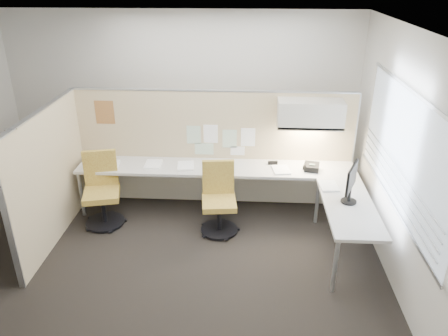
# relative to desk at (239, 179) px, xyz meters

# --- Properties ---
(floor) EXTENTS (5.50, 4.50, 0.01)m
(floor) POSITION_rel_desk_xyz_m (-0.93, -1.13, -0.61)
(floor) COLOR black
(floor) RESTS_ON ground
(ceiling) EXTENTS (5.50, 4.50, 0.01)m
(ceiling) POSITION_rel_desk_xyz_m (-0.93, -1.13, 2.20)
(ceiling) COLOR white
(ceiling) RESTS_ON wall_back
(wall_back) EXTENTS (5.50, 0.02, 2.80)m
(wall_back) POSITION_rel_desk_xyz_m (-0.93, 1.12, 0.80)
(wall_back) COLOR beige
(wall_back) RESTS_ON ground
(wall_front) EXTENTS (5.50, 0.02, 2.80)m
(wall_front) POSITION_rel_desk_xyz_m (-0.93, -3.38, 0.80)
(wall_front) COLOR beige
(wall_front) RESTS_ON ground
(wall_right) EXTENTS (0.02, 4.50, 2.80)m
(wall_right) POSITION_rel_desk_xyz_m (1.82, -1.13, 0.80)
(wall_right) COLOR beige
(wall_right) RESTS_ON ground
(window_pane) EXTENTS (0.01, 2.80, 1.30)m
(window_pane) POSITION_rel_desk_xyz_m (1.79, -1.13, 0.95)
(window_pane) COLOR #A1AEBC
(window_pane) RESTS_ON wall_right
(partition_back) EXTENTS (4.10, 0.06, 1.75)m
(partition_back) POSITION_rel_desk_xyz_m (-0.38, 0.47, 0.27)
(partition_back) COLOR #CAB18B
(partition_back) RESTS_ON floor
(partition_left) EXTENTS (0.06, 2.20, 1.75)m
(partition_left) POSITION_rel_desk_xyz_m (-2.43, -0.63, 0.27)
(partition_left) COLOR #CAB18B
(partition_left) RESTS_ON floor
(desk) EXTENTS (4.00, 2.07, 0.73)m
(desk) POSITION_rel_desk_xyz_m (0.00, 0.00, 0.00)
(desk) COLOR beige
(desk) RESTS_ON floor
(overhead_bin) EXTENTS (0.90, 0.36, 0.38)m
(overhead_bin) POSITION_rel_desk_xyz_m (0.97, 0.26, 0.91)
(overhead_bin) COLOR beige
(overhead_bin) RESTS_ON partition_back
(task_light_strip) EXTENTS (0.60, 0.06, 0.02)m
(task_light_strip) POSITION_rel_desk_xyz_m (0.97, 0.26, 0.70)
(task_light_strip) COLOR #FFEABF
(task_light_strip) RESTS_ON overhead_bin
(pinned_papers) EXTENTS (1.01, 0.00, 0.47)m
(pinned_papers) POSITION_rel_desk_xyz_m (-0.30, 0.44, 0.43)
(pinned_papers) COLOR #8CBF8C
(pinned_papers) RESTS_ON partition_back
(poster) EXTENTS (0.28, 0.00, 0.35)m
(poster) POSITION_rel_desk_xyz_m (-1.98, 0.44, 0.82)
(poster) COLOR orange
(poster) RESTS_ON partition_back
(chair_left) EXTENTS (0.58, 0.60, 1.03)m
(chair_left) POSITION_rel_desk_xyz_m (-1.91, -0.26, -0.12)
(chair_left) COLOR black
(chair_left) RESTS_ON floor
(chair_right) EXTENTS (0.51, 0.53, 0.97)m
(chair_right) POSITION_rel_desk_xyz_m (-0.26, -0.36, -0.15)
(chair_right) COLOR black
(chair_right) RESTS_ON floor
(monitor) EXTENTS (0.21, 0.44, 0.49)m
(monitor) POSITION_rel_desk_xyz_m (1.37, -0.81, 0.41)
(monitor) COLOR black
(monitor) RESTS_ON desk
(phone) EXTENTS (0.24, 0.23, 0.12)m
(phone) POSITION_rel_desk_xyz_m (1.02, 0.09, 0.18)
(phone) COLOR black
(phone) RESTS_ON desk
(stapler) EXTENTS (0.14, 0.05, 0.05)m
(stapler) POSITION_rel_desk_xyz_m (0.49, 0.27, 0.15)
(stapler) COLOR black
(stapler) RESTS_ON desk
(tape_dispenser) EXTENTS (0.11, 0.09, 0.06)m
(tape_dispenser) POSITION_rel_desk_xyz_m (0.96, 0.12, 0.16)
(tape_dispenser) COLOR black
(tape_dispenser) RESTS_ON desk
(coat_hook) EXTENTS (0.18, 0.44, 1.32)m
(coat_hook) POSITION_rel_desk_xyz_m (-2.51, -1.28, 0.82)
(coat_hook) COLOR silver
(coat_hook) RESTS_ON partition_left
(paper_stack_0) EXTENTS (0.26, 0.32, 0.03)m
(paper_stack_0) POSITION_rel_desk_xyz_m (-1.86, 0.07, 0.14)
(paper_stack_0) COLOR white
(paper_stack_0) RESTS_ON desk
(paper_stack_1) EXTENTS (0.24, 0.31, 0.02)m
(paper_stack_1) POSITION_rel_desk_xyz_m (-1.25, 0.14, 0.14)
(paper_stack_1) COLOR white
(paper_stack_1) RESTS_ON desk
(paper_stack_2) EXTENTS (0.27, 0.33, 0.03)m
(paper_stack_2) POSITION_rel_desk_xyz_m (-0.77, 0.10, 0.14)
(paper_stack_2) COLOR white
(paper_stack_2) RESTS_ON desk
(paper_stack_3) EXTENTS (0.27, 0.33, 0.02)m
(paper_stack_3) POSITION_rel_desk_xyz_m (0.60, 0.06, 0.14)
(paper_stack_3) COLOR white
(paper_stack_3) RESTS_ON desk
(paper_stack_4) EXTENTS (0.26, 0.32, 0.02)m
(paper_stack_4) POSITION_rel_desk_xyz_m (1.19, -0.40, 0.14)
(paper_stack_4) COLOR white
(paper_stack_4) RESTS_ON desk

